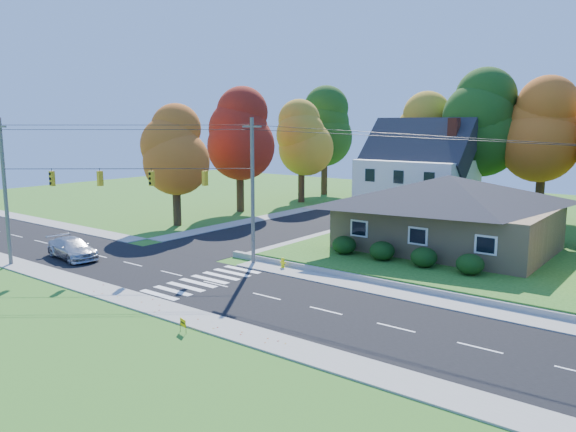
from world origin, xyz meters
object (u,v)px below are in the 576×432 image
at_px(ranch_house, 448,211).
at_px(fire_hydrant, 283,263).
at_px(white_car, 368,199).
at_px(silver_sedan, 72,248).

height_order(ranch_house, fire_hydrant, ranch_house).
distance_m(ranch_house, white_car, 25.31).
height_order(ranch_house, silver_sedan, ranch_house).
bearing_deg(white_car, silver_sedan, -120.09).
height_order(silver_sedan, fire_hydrant, silver_sedan).
distance_m(silver_sedan, fire_hydrant, 15.40).
relative_size(ranch_house, white_car, 3.21).
distance_m(ranch_house, fire_hydrant, 13.06).
xyz_separation_m(ranch_house, fire_hydrant, (-7.08, -10.58, -2.91)).
xyz_separation_m(white_car, fire_hydrant, (9.98, -29.10, -0.41)).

